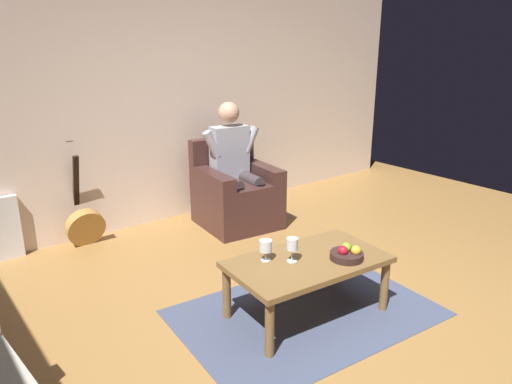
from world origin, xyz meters
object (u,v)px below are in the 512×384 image
(fruit_bowl, at_px, (347,254))
(armchair, at_px, (235,195))
(wine_glass_near, at_px, (292,245))
(person_seated, at_px, (235,161))
(wine_glass_far, at_px, (266,247))
(guitar, at_px, (85,223))
(coffee_table, at_px, (308,266))

(fruit_bowl, bearing_deg, armchair, -102.39)
(wine_glass_near, bearing_deg, person_seated, -113.56)
(wine_glass_far, bearing_deg, guitar, -74.25)
(fruit_bowl, bearing_deg, wine_glass_far, -35.46)
(guitar, height_order, fruit_bowl, guitar)
(armchair, xyz_separation_m, fruit_bowl, (0.42, 1.93, 0.15))
(coffee_table, xyz_separation_m, wine_glass_near, (0.11, -0.04, 0.18))
(armchair, relative_size, person_seated, 0.69)
(wine_glass_far, bearing_deg, wine_glass_near, 136.98)
(wine_glass_far, height_order, fruit_bowl, wine_glass_far)
(armchair, height_order, guitar, guitar)
(person_seated, bearing_deg, wine_glass_near, 72.61)
(coffee_table, xyz_separation_m, fruit_bowl, (-0.22, 0.16, 0.09))
(coffee_table, height_order, wine_glass_far, wine_glass_far)
(armchair, relative_size, coffee_table, 0.77)
(armchair, relative_size, guitar, 0.89)
(armchair, distance_m, fruit_bowl, 1.98)
(person_seated, height_order, fruit_bowl, person_seated)
(armchair, distance_m, guitar, 1.53)
(person_seated, height_order, guitar, person_seated)
(person_seated, bearing_deg, fruit_bowl, 83.82)
(person_seated, xyz_separation_m, coffee_table, (0.64, 1.78, -0.32))
(wine_glass_far, bearing_deg, person_seated, -118.94)
(coffee_table, bearing_deg, armchair, -110.01)
(fruit_bowl, bearing_deg, person_seated, -102.36)
(coffee_table, height_order, wine_glass_near, wine_glass_near)
(coffee_table, relative_size, wine_glass_far, 7.64)
(coffee_table, bearing_deg, person_seated, -109.94)
(armchair, bearing_deg, guitar, -10.31)
(person_seated, relative_size, wine_glass_far, 8.45)
(coffee_table, distance_m, fruit_bowl, 0.29)
(person_seated, relative_size, fruit_bowl, 5.49)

